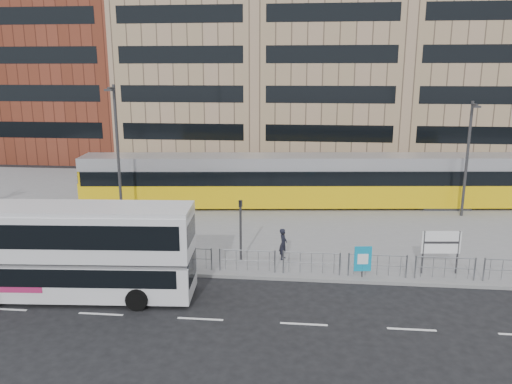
# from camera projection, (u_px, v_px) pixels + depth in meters

# --- Properties ---
(ground) EXTENTS (120.00, 120.00, 0.00)m
(ground) POSITION_uv_depth(u_px,v_px,m) (261.00, 279.00, 23.00)
(ground) COLOR black
(ground) RESTS_ON ground
(plaza) EXTENTS (64.00, 24.00, 0.15)m
(plaza) POSITION_uv_depth(u_px,v_px,m) (277.00, 208.00, 34.57)
(plaza) COLOR slate
(plaza) RESTS_ON ground
(kerb) EXTENTS (64.00, 0.25, 0.17)m
(kerb) POSITION_uv_depth(u_px,v_px,m) (261.00, 277.00, 23.03)
(kerb) COLOR gray
(kerb) RESTS_ON ground
(building_row) EXTENTS (70.40, 18.40, 31.20)m
(building_row) POSITION_uv_depth(u_px,v_px,m) (305.00, 36.00, 52.90)
(building_row) COLOR maroon
(building_row) RESTS_ON ground
(pedestrian_barrier) EXTENTS (32.07, 0.07, 1.10)m
(pedestrian_barrier) POSITION_uv_depth(u_px,v_px,m) (305.00, 257.00, 23.05)
(pedestrian_barrier) COLOR gray
(pedestrian_barrier) RESTS_ON plaza
(road_markings) EXTENTS (62.00, 0.12, 0.01)m
(road_markings) POSITION_uv_depth(u_px,v_px,m) (278.00, 323.00, 19.03)
(road_markings) COLOR white
(road_markings) RESTS_ON ground
(double_decker_bus) EXTENTS (10.11, 3.06, 3.99)m
(double_decker_bus) POSITION_uv_depth(u_px,v_px,m) (73.00, 249.00, 20.76)
(double_decker_bus) COLOR silver
(double_decker_bus) RESTS_ON ground
(tram) EXTENTS (30.39, 6.01, 3.57)m
(tram) POSITION_uv_depth(u_px,v_px,m) (303.00, 181.00, 34.54)
(tram) COLOR #E0B40C
(tram) RESTS_ON plaza
(station_sign) EXTENTS (1.79, 0.25, 2.06)m
(station_sign) POSITION_uv_depth(u_px,v_px,m) (441.00, 244.00, 22.98)
(station_sign) COLOR #2D2D30
(station_sign) RESTS_ON plaza
(ad_panel) EXTENTS (0.79, 0.15, 1.48)m
(ad_panel) POSITION_uv_depth(u_px,v_px,m) (363.00, 259.00, 22.69)
(ad_panel) COLOR #2D2D30
(ad_panel) RESTS_ON plaza
(pedestrian) EXTENTS (0.46, 0.63, 1.59)m
(pedestrian) POSITION_uv_depth(u_px,v_px,m) (283.00, 244.00, 24.89)
(pedestrian) COLOR black
(pedestrian) RESTS_ON plaza
(traffic_light_west) EXTENTS (0.20, 0.23, 3.10)m
(traffic_light_west) POSITION_uv_depth(u_px,v_px,m) (241.00, 222.00, 24.45)
(traffic_light_west) COLOR #2D2D30
(traffic_light_west) RESTS_ON plaza
(lamp_post_west) EXTENTS (0.45, 1.04, 8.42)m
(lamp_post_west) POSITION_uv_depth(u_px,v_px,m) (117.00, 149.00, 30.41)
(lamp_post_west) COLOR #2D2D30
(lamp_post_west) RESTS_ON plaza
(lamp_post_east) EXTENTS (0.45, 1.04, 7.39)m
(lamp_post_east) POSITION_uv_depth(u_px,v_px,m) (468.00, 154.00, 31.54)
(lamp_post_east) COLOR #2D2D30
(lamp_post_east) RESTS_ON plaza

